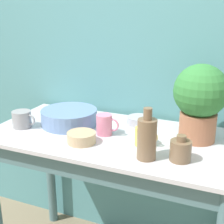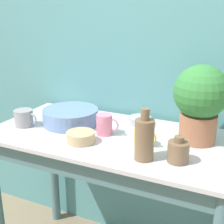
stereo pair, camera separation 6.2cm
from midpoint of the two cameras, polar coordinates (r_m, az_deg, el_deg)
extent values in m
cube|color=teal|center=(1.82, 3.58, 9.79)|extent=(6.00, 0.05, 2.40)
cylinder|color=slate|center=(2.24, -12.04, -9.95)|extent=(0.06, 0.06, 0.85)
cube|color=slate|center=(1.39, -5.58, -10.68)|extent=(1.15, 0.02, 0.10)
cube|color=silver|center=(1.58, -1.12, -4.48)|extent=(1.25, 0.63, 0.02)
cylinder|color=#A36647|center=(1.54, 14.24, -2.60)|extent=(0.17, 0.17, 0.14)
sphere|color=#337A38|center=(1.49, 14.77, 3.71)|extent=(0.25, 0.25, 0.25)
cylinder|color=#6684B2|center=(1.72, -8.84, -0.93)|extent=(0.30, 0.30, 0.08)
cylinder|color=brown|center=(1.31, 5.04, -5.01)|extent=(0.08, 0.08, 0.18)
cylinder|color=brown|center=(1.27, 5.18, -0.34)|extent=(0.04, 0.04, 0.05)
cylinder|color=brown|center=(1.33, 11.12, -6.97)|extent=(0.09, 0.09, 0.09)
cylinder|color=brown|center=(1.30, 11.27, -4.74)|extent=(0.04, 0.04, 0.02)
cylinder|color=#E5CC4C|center=(1.45, 4.44, -4.48)|extent=(0.07, 0.07, 0.09)
torus|color=#E5CC4C|center=(1.44, 6.05, -4.56)|extent=(0.06, 0.01, 0.06)
cylinder|color=pink|center=(1.56, -2.56, -2.32)|extent=(0.08, 0.08, 0.10)
torus|color=pink|center=(1.54, -1.06, -2.37)|extent=(0.07, 0.01, 0.07)
cylinder|color=gray|center=(1.73, -17.15, -1.28)|extent=(0.10, 0.10, 0.09)
torus|color=gray|center=(1.70, -15.73, -1.39)|extent=(0.06, 0.01, 0.06)
cylinder|color=tan|center=(1.49, -6.79, -4.66)|extent=(0.14, 0.14, 0.05)
cylinder|color=#A8A8B2|center=(1.71, 3.87, -1.55)|extent=(0.13, 0.13, 0.04)
camera|label=1|loc=(0.03, -91.15, -0.39)|focal=50.00mm
camera|label=2|loc=(0.03, 88.85, 0.39)|focal=50.00mm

